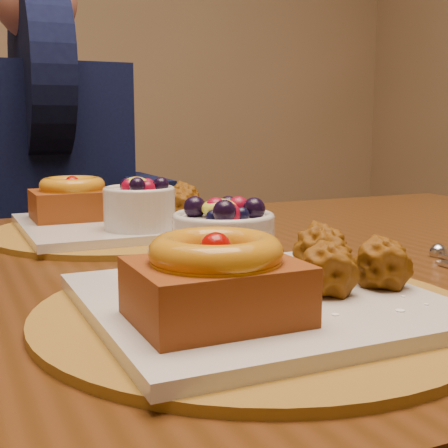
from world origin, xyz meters
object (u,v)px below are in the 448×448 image
at_px(place_setting_far, 119,216).
at_px(diner, 43,142).
at_px(chair_far, 68,309).
at_px(place_setting_near, 250,282).
at_px(dining_table, 171,327).

bearing_deg(place_setting_far, diner, 90.32).
xyz_separation_m(place_setting_far, chair_far, (0.02, 0.60, -0.31)).
height_order(chair_far, diner, diner).
xyz_separation_m(place_setting_near, place_setting_far, (0.00, 0.43, -0.00)).
distance_m(place_setting_near, diner, 1.11).
bearing_deg(place_setting_far, dining_table, -89.06).
relative_size(dining_table, place_setting_near, 4.21).
bearing_deg(place_setting_near, dining_table, 89.02).
bearing_deg(place_setting_near, chair_far, 88.61).
relative_size(dining_table, place_setting_far, 4.21).
bearing_deg(chair_far, dining_table, -92.99).
distance_m(place_setting_far, chair_far, 0.67).
height_order(place_setting_near, diner, diner).
xyz_separation_m(place_setting_near, diner, (-0.00, 1.11, 0.09)).
distance_m(dining_table, chair_far, 0.84).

